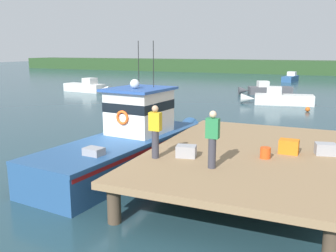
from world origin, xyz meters
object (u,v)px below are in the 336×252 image
Objects in this scene: main_fishing_boat at (131,141)px; moored_boat_off_the_point at (279,98)px; mooring_buoy_spare_mooring at (325,139)px; crate_single_by_cleat at (325,149)px; bait_bucket at (265,153)px; moored_boat_far_left at (291,78)px; crate_stack_near_edge at (289,147)px; deckhand_by_the_boat at (155,131)px; crate_single_far at (186,151)px; moored_boat_mid_harbor at (266,90)px; deckhand_further_back at (212,138)px; mooring_buoy_outer at (308,109)px; moored_boat_near_channel at (87,87)px.

main_fishing_boat reaches higher than moored_boat_off_the_point.
main_fishing_boat reaches higher than mooring_buoy_spare_mooring.
crate_single_by_cleat is (6.89, 0.20, 0.38)m from main_fishing_boat.
crate_single_by_cleat is 1.76× the size of bait_bucket.
moored_boat_far_left is (-5.04, 43.10, -0.92)m from crate_single_by_cleat.
crate_stack_near_edge is 0.37× the size of deckhand_by_the_boat.
crate_stack_near_edge reaches higher than moored_boat_off_the_point.
moored_boat_mid_harbor is at bearing 93.80° from crate_single_far.
bait_bucket reaches higher than moored_boat_far_left.
deckhand_further_back is at bearing -87.32° from moored_boat_far_left.
crate_stack_near_edge is 1.80× the size of mooring_buoy_spare_mooring.
deckhand_by_the_boat is 10.58m from mooring_buoy_spare_mooring.
moored_boat_far_left is 15.57× the size of mooring_buoy_outer.
mooring_buoy_outer is at bearing 97.99° from mooring_buoy_spare_mooring.
moored_boat_far_left is 27.11m from mooring_buoy_outer.
mooring_buoy_spare_mooring is (6.90, 6.99, -0.84)m from main_fishing_boat.
main_fishing_boat is 1.88× the size of moored_boat_mid_harbor.
deckhand_further_back is 21.83m from moored_boat_off_the_point.
crate_single_far is 1.80× the size of mooring_buoy_spare_mooring.
moored_boat_mid_harbor is at bearing -92.49° from moored_boat_far_left.
crate_single_far reaches higher than moored_boat_near_channel.
mooring_buoy_outer is at bearing -82.10° from moored_boat_far_left.
crate_single_by_cleat is 0.11× the size of moored_boat_far_left.
moored_boat_near_channel is at bearing 129.54° from deckhand_by_the_boat.
crate_stack_near_edge is 1.72× the size of mooring_buoy_outer.
crate_single_far reaches higher than mooring_buoy_outer.
bait_bucket is (-0.60, -0.84, -0.06)m from crate_stack_near_edge.
deckhand_further_back is (-2.90, -2.71, 0.67)m from crate_single_by_cleat.
crate_stack_near_edge is (5.81, -0.10, 0.42)m from main_fishing_boat.
moored_boat_near_channel is (-23.73, 20.51, -0.87)m from crate_single_by_cleat.
deckhand_further_back reaches higher than crate_single_far.
crate_stack_near_edge is (2.87, 1.68, 0.04)m from crate_single_far.
deckhand_by_the_boat is 0.30× the size of moored_boat_far_left.
moored_boat_near_channel is at bearing 131.89° from deckhand_further_back.
mooring_buoy_outer is (2.62, 18.22, -1.21)m from crate_single_far.
mooring_buoy_outer is at bearing 90.84° from crate_stack_near_edge.
crate_single_far is at bearing 144.91° from deckhand_further_back.
moored_boat_mid_harbor is 10.61m from mooring_buoy_outer.
moored_boat_near_channel is 20.04m from moored_boat_off_the_point.
crate_stack_near_edge is at bearing -0.97° from main_fishing_boat.
deckhand_further_back is at bearing -128.09° from bait_bucket.
deckhand_further_back reaches higher than bait_bucket.
crate_single_far reaches higher than mooring_buoy_spare_mooring.
moored_boat_near_channel reaches higher than moored_boat_off_the_point.
moored_boat_far_left is 24.09m from moored_boat_off_the_point.
main_fishing_boat is 26.69m from moored_boat_near_channel.
crate_stack_near_edge is 0.10× the size of moored_boat_off_the_point.
bait_bucket is 27.33m from moored_boat_mid_harbor.
deckhand_further_back is at bearing -94.77° from mooring_buoy_outer.
deckhand_by_the_boat is at bearing 172.27° from deckhand_further_back.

